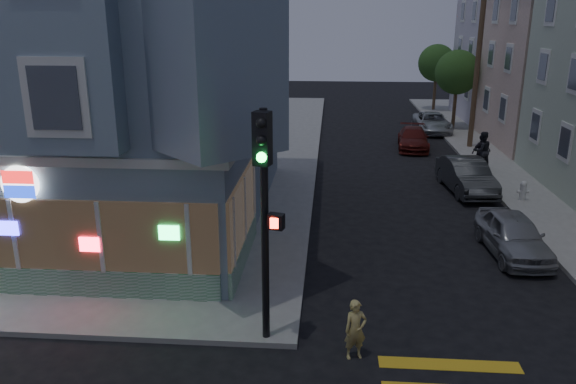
# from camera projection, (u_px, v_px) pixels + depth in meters

# --- Properties ---
(sidewalk_nw) EXTENTS (33.00, 42.00, 0.15)m
(sidewalk_nw) POSITION_uv_depth(u_px,v_px,m) (51.00, 144.00, 34.52)
(sidewalk_nw) COLOR gray
(sidewalk_nw) RESTS_ON ground
(corner_building) EXTENTS (14.60, 14.60, 11.40)m
(corner_building) POSITION_uv_depth(u_px,v_px,m) (71.00, 66.00, 20.82)
(corner_building) COLOR slate
(corner_building) RESTS_ON sidewalk_nw
(row_house_d) EXTENTS (12.00, 8.60, 10.50)m
(row_house_d) POSITION_uv_depth(u_px,v_px,m) (549.00, 48.00, 40.97)
(row_house_d) COLOR #ADA7B7
(row_house_d) RESTS_ON sidewalk_ne
(utility_pole) EXTENTS (2.20, 0.30, 9.00)m
(utility_pole) POSITION_uv_depth(u_px,v_px,m) (477.00, 67.00, 32.19)
(utility_pole) COLOR #4C3826
(utility_pole) RESTS_ON sidewalk_ne
(street_tree_near) EXTENTS (3.00, 3.00, 5.30)m
(street_tree_near) POSITION_uv_depth(u_px,v_px,m) (457.00, 72.00, 38.14)
(street_tree_near) COLOR #4C3826
(street_tree_near) RESTS_ON sidewalk_ne
(street_tree_far) EXTENTS (3.00, 3.00, 5.30)m
(street_tree_far) POSITION_uv_depth(u_px,v_px,m) (437.00, 63.00, 45.75)
(street_tree_far) COLOR #4C3826
(street_tree_far) RESTS_ON sidewalk_ne
(running_child) EXTENTS (0.61, 0.50, 1.45)m
(running_child) POSITION_uv_depth(u_px,v_px,m) (355.00, 330.00, 12.85)
(running_child) COLOR tan
(running_child) RESTS_ON ground
(pedestrian_a) EXTENTS (1.12, 0.98, 1.95)m
(pedestrian_a) POSITION_uv_depth(u_px,v_px,m) (482.00, 151.00, 28.20)
(pedestrian_a) COLOR black
(pedestrian_a) RESTS_ON sidewalk_ne
(pedestrian_b) EXTENTS (1.11, 0.75, 1.76)m
(pedestrian_b) POSITION_uv_depth(u_px,v_px,m) (481.00, 152.00, 28.34)
(pedestrian_b) COLOR #242028
(pedestrian_b) RESTS_ON sidewalk_ne
(parked_car_a) EXTENTS (1.85, 4.15, 1.39)m
(parked_car_a) POSITION_uv_depth(u_px,v_px,m) (513.00, 235.00, 18.50)
(parked_car_a) COLOR #989B9F
(parked_car_a) RESTS_ON ground
(parked_car_b) EXTENTS (2.05, 4.69, 1.50)m
(parked_car_b) POSITION_uv_depth(u_px,v_px,m) (466.00, 176.00, 25.16)
(parked_car_b) COLOR #343638
(parked_car_b) RESTS_ON ground
(parked_car_c) EXTENTS (2.13, 4.44, 1.25)m
(parked_car_c) POSITION_uv_depth(u_px,v_px,m) (413.00, 139.00, 33.39)
(parked_car_c) COLOR #5F1A15
(parked_car_c) RESTS_ON ground
(parked_car_d) EXTENTS (2.24, 4.79, 1.33)m
(parked_car_d) POSITION_uv_depth(u_px,v_px,m) (432.00, 123.00, 38.18)
(parked_car_d) COLOR #AFB6BA
(parked_car_d) RESTS_ON ground
(traffic_signal) EXTENTS (0.69, 0.62, 5.56)m
(traffic_signal) POSITION_uv_depth(u_px,v_px,m) (265.00, 190.00, 12.39)
(traffic_signal) COLOR black
(traffic_signal) RESTS_ON sidewalk_nw
(fire_hydrant) EXTENTS (0.48, 0.28, 0.83)m
(fire_hydrant) POSITION_uv_depth(u_px,v_px,m) (523.00, 190.00, 23.62)
(fire_hydrant) COLOR silver
(fire_hydrant) RESTS_ON sidewalk_ne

